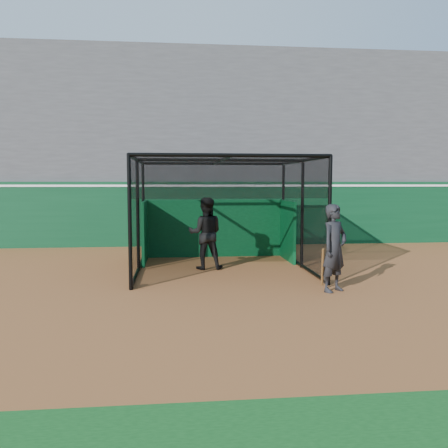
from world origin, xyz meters
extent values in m
plane|color=#94562B|center=(0.00, 0.00, 0.00)|extent=(120.00, 120.00, 0.00)
cube|color=#0B3D1F|center=(0.00, 8.50, 1.25)|extent=(50.00, 0.45, 2.50)
cube|color=white|center=(0.00, 8.50, 2.35)|extent=(50.00, 0.50, 0.08)
cube|color=#4C4C4F|center=(0.00, 12.38, 3.88)|extent=(50.00, 7.85, 7.75)
cube|color=#4C4C4F|center=(0.00, 15.80, 8.35)|extent=(50.00, 0.30, 1.20)
cube|color=#074620|center=(0.77, 5.51, 0.95)|extent=(4.57, 0.10, 1.90)
cylinder|color=black|center=(-1.57, 0.99, 0.11)|extent=(0.08, 0.22, 0.22)
cylinder|color=black|center=(3.12, 0.99, 0.11)|extent=(0.08, 0.22, 0.22)
cylinder|color=black|center=(-1.57, 5.43, 0.11)|extent=(0.08, 0.22, 0.22)
cylinder|color=black|center=(3.12, 5.43, 0.11)|extent=(0.08, 0.22, 0.22)
imported|color=black|center=(0.32, 3.28, 1.02)|extent=(1.05, 0.84, 2.05)
imported|color=black|center=(3.03, 0.16, 0.99)|extent=(0.87, 0.80, 1.99)
cylinder|color=#593819|center=(2.78, 0.21, 0.55)|extent=(0.15, 0.35, 0.90)
camera|label=1|loc=(-0.56, -10.13, 2.47)|focal=38.00mm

